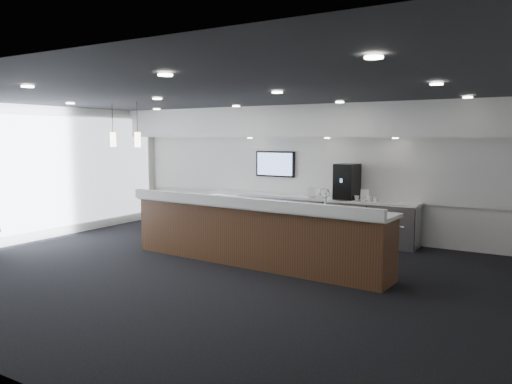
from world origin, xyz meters
The scene contains 24 objects.
ground centered at (0.00, 0.00, 0.00)m, with size 10.00×10.00×0.00m, color black.
ceiling centered at (0.00, 0.00, 3.00)m, with size 10.00×8.00×0.02m, color #232326.
back_wall centered at (0.00, 4.00, 1.50)m, with size 10.00×0.02×3.00m, color white.
left_wall centered at (-5.00, 0.00, 1.50)m, with size 0.02×8.00×3.00m, color white.
soffit_bulkhead centered at (0.00, 3.55, 2.65)m, with size 10.00×0.90×0.70m, color white.
alcove_panel centered at (0.00, 3.97, 1.60)m, with size 9.80×0.06×1.40m, color white.
window_blinds_wall centered at (-4.96, 0.00, 1.50)m, with size 0.04×7.36×2.55m, color silver.
back_credenza centered at (0.00, 3.64, 0.48)m, with size 5.06×0.66×0.95m.
wall_tv centered at (-1.00, 3.91, 1.65)m, with size 1.05×0.08×0.62m.
pendant_left centered at (-2.40, 0.80, 2.25)m, with size 0.12×0.12×0.30m, color #FFF3C6.
pendant_right centered at (-3.10, 0.80, 2.25)m, with size 0.12×0.12×0.30m, color #FFF3C6.
ceiling_can_lights centered at (0.00, 0.00, 2.97)m, with size 7.00×5.00×0.02m, color white, non-canonical shape.
service_counter centered at (0.22, 0.91, 0.58)m, with size 5.21×1.12×1.49m.
coffee_machine centered at (0.95, 3.62, 1.33)m, with size 0.48×0.59×0.77m.
info_sign_left centered at (0.15, 3.53, 1.07)m, with size 0.17×0.02×0.24m, color white.
info_sign_right centered at (1.39, 3.53, 1.08)m, with size 0.19×0.02×0.25m, color white.
cup_0 centered at (1.64, 3.51, 1.00)m, with size 0.11×0.11×0.10m, color white.
cup_1 centered at (1.50, 3.51, 1.00)m, with size 0.11×0.11×0.10m, color white.
cup_2 centered at (1.36, 3.51, 1.00)m, with size 0.11×0.11×0.10m, color white.
cup_3 centered at (1.22, 3.51, 1.00)m, with size 0.11×0.11×0.10m, color white.
cup_4 centered at (1.08, 3.51, 1.00)m, with size 0.11×0.11×0.10m, color white.
cup_5 centered at (0.94, 3.51, 1.00)m, with size 0.11×0.11×0.10m, color white.
cup_6 centered at (0.80, 3.51, 1.00)m, with size 0.11×0.11×0.10m, color white.
cup_7 centered at (0.66, 3.51, 1.00)m, with size 0.11×0.11×0.10m, color white.
Camera 1 is at (4.87, -6.67, 2.31)m, focal length 35.00 mm.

